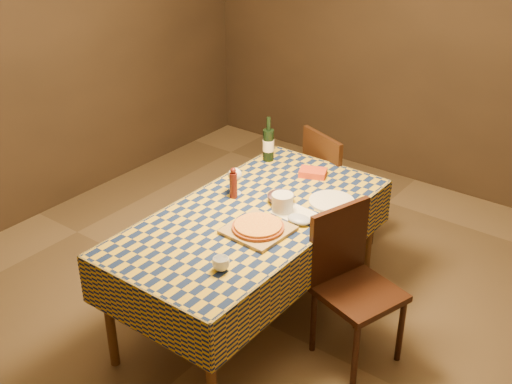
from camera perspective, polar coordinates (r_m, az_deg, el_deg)
room at (r=3.58m, az=-0.49°, el=6.09°), size 5.00×5.10×2.70m
dining_table at (r=3.87m, az=-0.45°, el=-2.98°), size 0.94×1.84×0.77m
cutting_board at (r=3.65m, az=0.19°, el=-3.41°), size 0.35×0.35×0.02m
pizza at (r=3.64m, az=0.19°, el=-3.07°), size 0.37×0.37×0.03m
pepper_mill at (r=3.98m, az=-2.02°, el=0.74°), size 0.05×0.05×0.20m
bowl at (r=3.95m, az=2.21°, el=-0.59°), size 0.21×0.21×0.05m
wine_glass at (r=4.01m, az=-1.88°, el=1.46°), size 0.09×0.09×0.18m
wine_bottle at (r=4.47m, az=1.11°, el=4.26°), size 0.10×0.10×0.32m
deli_tub at (r=3.85m, az=2.37°, el=-0.94°), size 0.13×0.13×0.11m
takeout_container at (r=4.30m, az=5.08°, el=1.72°), size 0.21×0.18×0.04m
white_plate at (r=3.98m, az=6.74°, el=-0.84°), size 0.33×0.33×0.02m
tumbler at (r=3.33m, az=-3.14°, el=-6.40°), size 0.12×0.12×0.07m
flour_patch at (r=3.84m, az=3.45°, el=-1.91°), size 0.27×0.22×0.00m
flour_bag at (r=3.74m, az=3.85°, el=-2.44°), size 0.17×0.15×0.04m
chair_far at (r=4.78m, az=6.83°, el=0.83°), size 0.55×0.55×0.93m
chair_right at (r=3.76m, az=8.38°, el=-7.43°), size 0.53×0.53×0.93m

